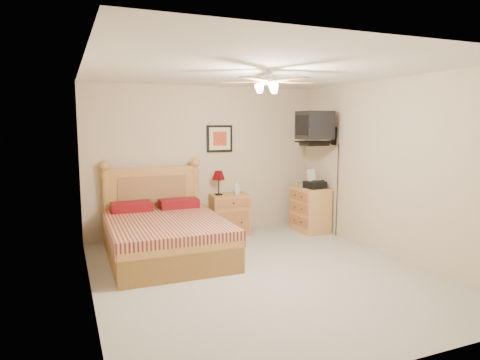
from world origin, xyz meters
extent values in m
plane|color=#A5A095|center=(0.00, 0.00, 0.00)|extent=(4.50, 4.50, 0.00)
cube|color=white|center=(0.00, 0.00, 2.50)|extent=(4.00, 4.50, 0.04)
cube|color=#BFAC8D|center=(0.00, 2.25, 1.25)|extent=(4.00, 0.04, 2.50)
cube|color=#BFAC8D|center=(0.00, -2.25, 1.25)|extent=(4.00, 0.04, 2.50)
cube|color=#BFAC8D|center=(-2.00, 0.00, 1.25)|extent=(0.04, 4.50, 2.50)
cube|color=#BFAC8D|center=(2.00, 0.00, 1.25)|extent=(0.04, 4.50, 2.50)
cube|color=#AE7A34|center=(0.36, 2.00, 0.34)|extent=(0.67, 0.53, 0.68)
imported|color=silver|center=(0.48, 1.96, 0.79)|extent=(0.09, 0.09, 0.23)
cube|color=black|center=(0.27, 2.23, 1.62)|extent=(0.46, 0.04, 0.46)
cube|color=tan|center=(1.73, 1.63, 0.39)|extent=(0.46, 0.66, 0.78)
imported|color=beige|center=(1.69, 1.86, 0.79)|extent=(0.25, 0.31, 0.03)
imported|color=gray|center=(1.70, 1.88, 0.81)|extent=(0.18, 0.24, 0.02)
camera|label=1|loc=(-2.22, -4.68, 1.89)|focal=32.00mm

